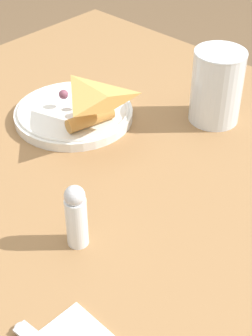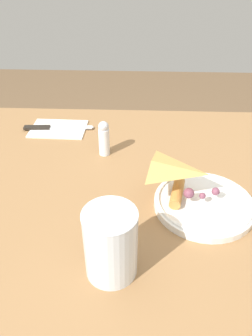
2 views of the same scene
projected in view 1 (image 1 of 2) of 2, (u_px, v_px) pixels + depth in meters
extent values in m
cube|color=olive|center=(111.00, 166.00, 0.84)|extent=(0.96, 0.87, 0.03)
cube|color=brown|center=(100.00, 143.00, 1.51)|extent=(0.06, 0.06, 0.70)
cylinder|color=white|center=(74.00, 114.00, 0.92)|extent=(0.21, 0.21, 0.02)
torus|color=white|center=(73.00, 109.00, 0.91)|extent=(0.20, 0.20, 0.01)
pyramid|color=#DBA351|center=(73.00, 105.00, 0.91)|extent=(0.13, 0.11, 0.02)
cylinder|color=#C68942|center=(90.00, 119.00, 0.87)|extent=(0.04, 0.09, 0.02)
sphere|color=#7A4256|center=(63.00, 94.00, 0.91)|extent=(0.02, 0.02, 0.02)
sphere|color=#7A4256|center=(81.00, 98.00, 0.90)|extent=(0.01, 0.01, 0.01)
sphere|color=#7A4256|center=(90.00, 103.00, 0.88)|extent=(0.02, 0.02, 0.02)
cylinder|color=white|center=(217.00, 87.00, 0.88)|extent=(0.09, 0.09, 0.13)
cylinder|color=#F4CC66|center=(216.00, 92.00, 0.89)|extent=(0.08, 0.08, 0.11)
torus|color=white|center=(221.00, 53.00, 0.84)|extent=(0.09, 0.09, 0.00)
ellipsoid|color=silver|center=(22.00, 329.00, 0.57)|extent=(0.02, 0.02, 0.00)
cylinder|color=white|center=(77.00, 222.00, 0.66)|extent=(0.03, 0.03, 0.07)
sphere|color=silver|center=(75.00, 196.00, 0.63)|extent=(0.03, 0.03, 0.03)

